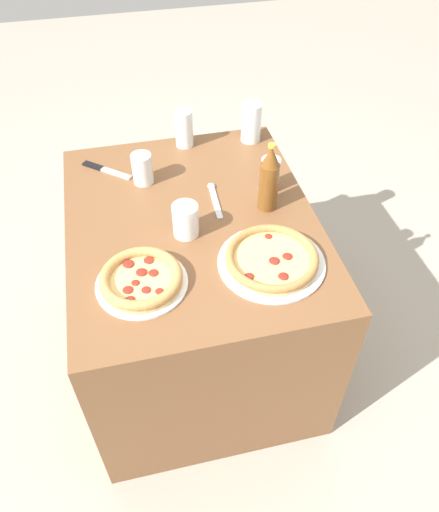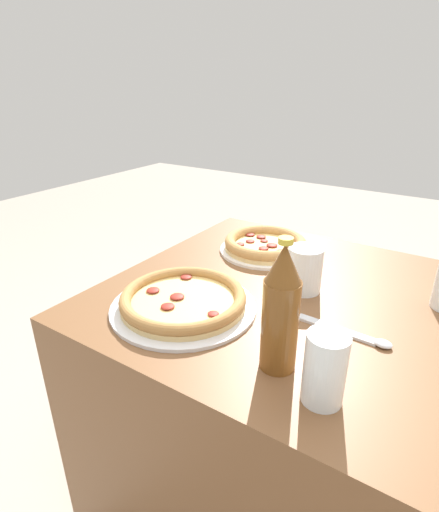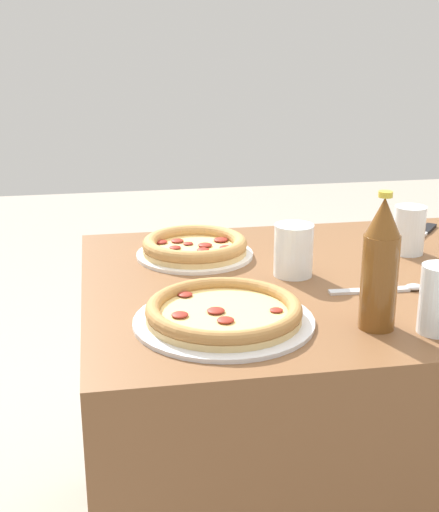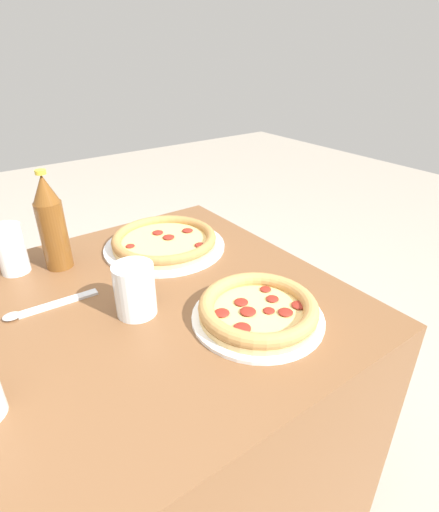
{
  "view_description": "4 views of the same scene",
  "coord_description": "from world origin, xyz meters",
  "px_view_note": "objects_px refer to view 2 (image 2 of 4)",
  "views": [
    {
      "loc": [
        -1.23,
        0.19,
        1.8
      ],
      "look_at": [
        -0.25,
        -0.04,
        0.78
      ],
      "focal_mm": 35.0,
      "sensor_mm": 36.0,
      "label": 1
    },
    {
      "loc": [
        0.23,
        -0.8,
        1.18
      ],
      "look_at": [
        -0.27,
        -0.02,
        0.77
      ],
      "focal_mm": 28.0,
      "sensor_mm": 36.0,
      "label": 2
    },
    {
      "loc": [
        -0.47,
        -1.35,
        1.23
      ],
      "look_at": [
        -0.22,
        0.0,
        0.78
      ],
      "focal_mm": 50.0,
      "sensor_mm": 36.0,
      "label": 3
    },
    {
      "loc": [
        0.2,
        0.67,
        1.21
      ],
      "look_at": [
        -0.28,
        0.02,
        0.77
      ],
      "focal_mm": 28.0,
      "sensor_mm": 36.0,
      "label": 4
    }
  ],
  "objects_px": {
    "pizza_pepperoni": "(183,301)",
    "beer_bottle": "(281,310)",
    "pizza_salami": "(265,245)",
    "glass_lemonade": "(324,372)",
    "spoon": "(353,334)",
    "glass_cola": "(304,271)"
  },
  "relations": [
    {
      "from": "pizza_pepperoni",
      "to": "beer_bottle",
      "type": "relative_size",
      "value": 1.33
    },
    {
      "from": "pizza_pepperoni",
      "to": "pizza_salami",
      "type": "bearing_deg",
      "value": 89.32
    },
    {
      "from": "pizza_salami",
      "to": "glass_lemonade",
      "type": "bearing_deg",
      "value": -54.46
    },
    {
      "from": "pizza_pepperoni",
      "to": "spoon",
      "type": "height_order",
      "value": "pizza_pepperoni"
    },
    {
      "from": "glass_lemonade",
      "to": "spoon",
      "type": "distance_m",
      "value": 0.21
    },
    {
      "from": "pizza_salami",
      "to": "glass_lemonade",
      "type": "xyz_separation_m",
      "value": [
        0.35,
        -0.49,
        0.03
      ]
    },
    {
      "from": "pizza_salami",
      "to": "glass_cola",
      "type": "xyz_separation_m",
      "value": [
        0.19,
        -0.16,
        0.03
      ]
    },
    {
      "from": "pizza_salami",
      "to": "glass_cola",
      "type": "relative_size",
      "value": 2.42
    },
    {
      "from": "pizza_salami",
      "to": "spoon",
      "type": "distance_m",
      "value": 0.45
    },
    {
      "from": "glass_cola",
      "to": "glass_lemonade",
      "type": "bearing_deg",
      "value": -63.29
    },
    {
      "from": "beer_bottle",
      "to": "pizza_salami",
      "type": "bearing_deg",
      "value": 119.4
    },
    {
      "from": "pizza_pepperoni",
      "to": "glass_cola",
      "type": "distance_m",
      "value": 0.3
    },
    {
      "from": "glass_lemonade",
      "to": "beer_bottle",
      "type": "bearing_deg",
      "value": 158.91
    },
    {
      "from": "pizza_salami",
      "to": "glass_lemonade",
      "type": "height_order",
      "value": "glass_lemonade"
    },
    {
      "from": "pizza_pepperoni",
      "to": "beer_bottle",
      "type": "height_order",
      "value": "beer_bottle"
    },
    {
      "from": "glass_cola",
      "to": "glass_lemonade",
      "type": "distance_m",
      "value": 0.36
    },
    {
      "from": "pizza_pepperoni",
      "to": "beer_bottle",
      "type": "distance_m",
      "value": 0.29
    },
    {
      "from": "spoon",
      "to": "pizza_salami",
      "type": "bearing_deg",
      "value": 139.76
    },
    {
      "from": "pizza_salami",
      "to": "beer_bottle",
      "type": "xyz_separation_m",
      "value": [
        0.26,
        -0.45,
        0.09
      ]
    },
    {
      "from": "pizza_pepperoni",
      "to": "glass_lemonade",
      "type": "xyz_separation_m",
      "value": [
        0.35,
        -0.1,
        0.04
      ]
    },
    {
      "from": "glass_cola",
      "to": "glass_lemonade",
      "type": "xyz_separation_m",
      "value": [
        0.16,
        -0.33,
        0.0
      ]
    },
    {
      "from": "glass_cola",
      "to": "spoon",
      "type": "xyz_separation_m",
      "value": [
        0.16,
        -0.13,
        -0.05
      ]
    }
  ]
}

